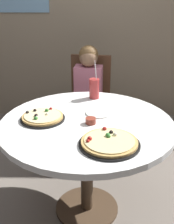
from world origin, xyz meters
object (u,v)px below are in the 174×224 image
object	(u,v)px
pizza_cheese	(109,142)
soda_cup	(94,88)
pizza_veggie	(42,117)
sauce_bowl	(91,121)
diner_child	(87,109)
plate_small	(98,113)
dining_table	(87,135)
chair_wooden	(90,98)

from	to	relation	value
pizza_cheese	soda_cup	bearing A→B (deg)	96.30
pizza_veggie	sauce_bowl	bearing A→B (deg)	-10.13
diner_child	sauce_bowl	xyz separation A→B (m)	(0.03, -0.85, 0.29)
pizza_cheese	plate_small	xyz separation A→B (m)	(-0.05, 0.44, -0.01)
diner_child	soda_cup	world-z (taller)	diner_child
pizza_veggie	plate_small	distance (m)	0.40
soda_cup	pizza_cheese	bearing A→B (deg)	-83.70
sauce_bowl	plate_small	distance (m)	0.17
dining_table	soda_cup	world-z (taller)	soda_cup
dining_table	pizza_cheese	distance (m)	0.35
pizza_cheese	dining_table	bearing A→B (deg)	113.87
chair_wooden	pizza_veggie	world-z (taller)	chair_wooden
chair_wooden	sauce_bowl	xyz separation A→B (m)	(0.01, -1.03, 0.24)
chair_wooden	pizza_cheese	world-z (taller)	chair_wooden
soda_cup	sauce_bowl	size ratio (longest dim) A/B	4.39
dining_table	sauce_bowl	distance (m)	0.13
dining_table	diner_child	xyz separation A→B (m)	(-0.01, 0.83, -0.16)
dining_table	diner_child	size ratio (longest dim) A/B	1.09
pizza_veggie	diner_child	bearing A→B (deg)	69.60
dining_table	chair_wooden	xyz separation A→B (m)	(0.01, 1.01, -0.12)
pizza_veggie	pizza_cheese	distance (m)	0.55
diner_child	plate_small	xyz separation A→B (m)	(0.09, -0.69, 0.27)
chair_wooden	diner_child	size ratio (longest dim) A/B	0.88
pizza_cheese	sauce_bowl	world-z (taller)	pizza_cheese
sauce_bowl	chair_wooden	bearing A→B (deg)	90.79
chair_wooden	sauce_bowl	bearing A→B (deg)	-89.21
dining_table	chair_wooden	bearing A→B (deg)	89.37
soda_cup	plate_small	xyz separation A→B (m)	(0.03, -0.31, -0.08)
sauce_bowl	pizza_veggie	bearing A→B (deg)	169.87
dining_table	plate_small	world-z (taller)	plate_small
pizza_cheese	soda_cup	distance (m)	0.75
pizza_veggie	dining_table	bearing A→B (deg)	-6.33
pizza_veggie	pizza_cheese	size ratio (longest dim) A/B	0.85
diner_child	sauce_bowl	size ratio (longest dim) A/B	15.46
chair_wooden	pizza_veggie	bearing A→B (deg)	-107.93
chair_wooden	pizza_cheese	size ratio (longest dim) A/B	2.66
pizza_veggie	soda_cup	bearing A→B (deg)	48.97
pizza_cheese	sauce_bowl	xyz separation A→B (m)	(-0.11, 0.28, 0.00)
plate_small	chair_wooden	bearing A→B (deg)	94.54
pizza_cheese	plate_small	world-z (taller)	pizza_cheese
pizza_cheese	plate_small	distance (m)	0.44
pizza_veggie	pizza_cheese	world-z (taller)	pizza_cheese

